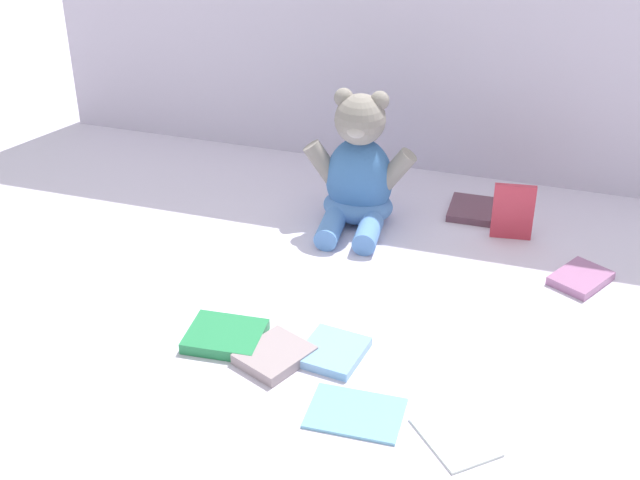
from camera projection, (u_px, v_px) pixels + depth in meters
name	position (u px, v px, depth m)	size (l,w,h in m)	color
ground_plane	(339.00, 262.00, 1.54)	(3.20, 3.20, 0.00)	silver
backdrop_drape	(403.00, 8.00, 1.72)	(1.52, 0.03, 0.67)	silver
teddy_bear	(358.00, 175.00, 1.62)	(0.21, 0.19, 0.26)	#3F72B2
book_case_0	(455.00, 436.00, 1.15)	(0.08, 0.11, 0.01)	silver
book_case_1	(225.00, 336.00, 1.33)	(0.09, 0.11, 0.02)	#27894D
book_case_2	(581.00, 278.00, 1.48)	(0.07, 0.10, 0.01)	#A56996
book_case_3	(333.00, 352.00, 1.30)	(0.09, 0.10, 0.01)	#80B6E6
book_case_4	(474.00, 210.00, 1.69)	(0.09, 0.10, 0.01)	brown
book_case_5	(355.00, 412.00, 1.19)	(0.09, 0.13, 0.01)	#73B8DA
book_case_6	(513.00, 212.00, 1.58)	(0.07, 0.01, 0.11)	#C53243
book_case_7	(275.00, 355.00, 1.29)	(0.08, 0.10, 0.02)	gray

